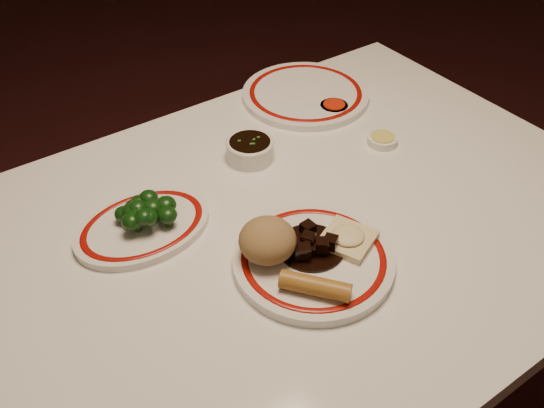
{
  "coord_description": "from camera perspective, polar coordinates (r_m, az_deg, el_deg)",
  "views": [
    {
      "loc": [
        -0.53,
        -0.65,
        1.49
      ],
      "look_at": [
        -0.06,
        0.01,
        0.8
      ],
      "focal_mm": 40.0,
      "sensor_mm": 36.0,
      "label": 1
    }
  ],
  "objects": [
    {
      "name": "dining_table",
      "position": [
        1.18,
        2.85,
        -4.32
      ],
      "size": [
        1.2,
        0.9,
        0.75
      ],
      "color": "white",
      "rests_on": "ground"
    },
    {
      "name": "main_plate",
      "position": [
        1.02,
        3.91,
        -5.28
      ],
      "size": [
        0.28,
        0.28,
        0.02
      ],
      "color": "white",
      "rests_on": "dining_table"
    },
    {
      "name": "rice_mound",
      "position": [
        0.99,
        -0.43,
        -3.43
      ],
      "size": [
        0.1,
        0.1,
        0.07
      ],
      "primitive_type": "ellipsoid",
      "color": "#977447",
      "rests_on": "main_plate"
    },
    {
      "name": "spring_roll",
      "position": [
        0.95,
        4.08,
        -7.71
      ],
      "size": [
        0.09,
        0.11,
        0.03
      ],
      "primitive_type": "cylinder",
      "rotation": [
        1.57,
        0.0,
        0.67
      ],
      "color": "#A16F27",
      "rests_on": "main_plate"
    },
    {
      "name": "fried_wonton",
      "position": [
        1.04,
        7.14,
        -3.18
      ],
      "size": [
        0.11,
        0.11,
        0.02
      ],
      "color": "beige",
      "rests_on": "main_plate"
    },
    {
      "name": "stirfry_heap",
      "position": [
        1.02,
        3.57,
        -3.84
      ],
      "size": [
        0.12,
        0.12,
        0.03
      ],
      "color": "black",
      "rests_on": "main_plate"
    },
    {
      "name": "broccoli_plate",
      "position": [
        1.1,
        -12.06,
        -2.08
      ],
      "size": [
        0.25,
        0.22,
        0.02
      ],
      "color": "white",
      "rests_on": "dining_table"
    },
    {
      "name": "broccoli_pile",
      "position": [
        1.09,
        -12.04,
        -0.71
      ],
      "size": [
        0.11,
        0.1,
        0.05
      ],
      "color": "#23471C",
      "rests_on": "broccoli_plate"
    },
    {
      "name": "soy_bowl",
      "position": [
        1.24,
        -2.09,
        5.11
      ],
      "size": [
        0.1,
        0.1,
        0.04
      ],
      "color": "white",
      "rests_on": "dining_table"
    },
    {
      "name": "sweet_sour_dish",
      "position": [
        1.41,
        5.85,
        9.02
      ],
      "size": [
        0.06,
        0.06,
        0.02
      ],
      "color": "white",
      "rests_on": "dining_table"
    },
    {
      "name": "mustard_dish",
      "position": [
        1.31,
        10.33,
        5.97
      ],
      "size": [
        0.06,
        0.06,
        0.02
      ],
      "color": "white",
      "rests_on": "dining_table"
    },
    {
      "name": "far_plate",
      "position": [
        1.45,
        3.17,
        10.29
      ],
      "size": [
        0.39,
        0.39,
        0.02
      ],
      "color": "white",
      "rests_on": "dining_table"
    }
  ]
}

